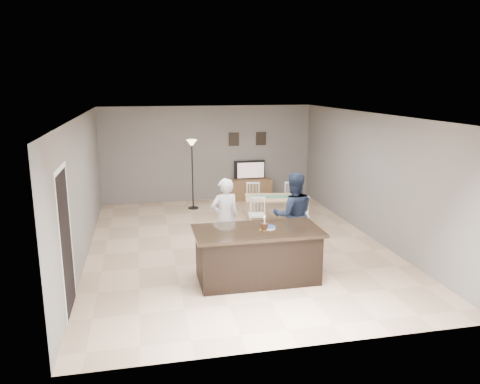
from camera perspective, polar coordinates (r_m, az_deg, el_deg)
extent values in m
plane|color=tan|center=(9.88, -0.47, -6.46)|extent=(8.00, 8.00, 0.00)
plane|color=slate|center=(13.40, -3.92, 4.67)|extent=(6.00, 0.00, 6.00)
plane|color=slate|center=(5.79, 7.52, -6.78)|extent=(6.00, 0.00, 6.00)
plane|color=slate|center=(9.40, -18.70, 0.38)|extent=(0.00, 8.00, 8.00)
plane|color=slate|center=(10.52, 15.75, 1.88)|extent=(0.00, 8.00, 8.00)
plane|color=white|center=(9.33, -0.50, 9.36)|extent=(8.00, 8.00, 0.00)
cube|color=black|center=(8.09, 2.10, -7.79)|extent=(2.00, 1.00, 0.85)
cube|color=black|center=(7.94, 2.13, -4.76)|extent=(2.15, 1.10, 0.05)
cube|color=brown|center=(13.59, 1.30, 0.31)|extent=(1.20, 0.40, 0.60)
imported|color=black|center=(13.54, 1.24, 2.70)|extent=(0.91, 0.12, 0.53)
plane|color=orange|center=(13.47, 1.32, 2.67)|extent=(0.78, 0.00, 0.78)
cube|color=black|center=(13.45, -0.75, 6.45)|extent=(0.30, 0.02, 0.38)
cube|color=black|center=(13.63, 2.57, 6.53)|extent=(0.30, 0.02, 0.38)
plane|color=black|center=(7.28, -20.42, -5.84)|extent=(0.00, 2.10, 2.10)
plane|color=white|center=(7.01, -21.10, 2.63)|extent=(0.00, 1.02, 1.02)
imported|color=silver|center=(9.05, -1.85, -3.15)|extent=(0.63, 0.47, 1.55)
imported|color=#182135|center=(9.07, 6.51, -2.82)|extent=(0.88, 0.72, 1.67)
cylinder|color=gold|center=(7.93, 3.00, -4.59)|extent=(0.16, 0.16, 0.00)
cylinder|color=#391B0F|center=(7.91, 3.00, -4.22)|extent=(0.12, 0.12, 0.11)
cylinder|color=white|center=(7.88, 3.01, -3.45)|extent=(0.02, 0.02, 0.12)
sphere|color=#FFBF4C|center=(7.86, 3.02, -2.98)|extent=(0.02, 0.02, 0.02)
cylinder|color=white|center=(7.99, 3.51, -4.42)|extent=(0.23, 0.23, 0.01)
cylinder|color=white|center=(7.99, 3.51, -4.35)|extent=(0.23, 0.23, 0.01)
cylinder|color=white|center=(7.98, 3.51, -4.27)|extent=(0.23, 0.23, 0.01)
cylinder|color=navy|center=(7.98, 3.51, -4.22)|extent=(0.24, 0.24, 0.00)
cube|color=tan|center=(11.19, 4.36, -0.68)|extent=(1.54, 1.03, 0.04)
cylinder|color=tan|center=(10.90, 1.18, -2.83)|extent=(0.05, 0.05, 0.63)
cylinder|color=tan|center=(11.68, 7.27, -1.85)|extent=(0.05, 0.05, 0.63)
cube|color=#467E5C|center=(11.18, 4.36, -0.57)|extent=(1.28, 0.52, 0.01)
cube|color=silver|center=(10.61, 2.10, -2.82)|extent=(0.43, 0.41, 0.04)
cylinder|color=silver|center=(10.52, 1.33, -4.13)|extent=(0.03, 0.03, 0.38)
cylinder|color=silver|center=(10.82, 2.83, -3.66)|extent=(0.03, 0.03, 0.38)
cube|color=silver|center=(10.34, 2.19, -0.69)|extent=(0.34, 0.08, 0.04)
cube|color=silver|center=(10.73, 7.32, -2.74)|extent=(0.43, 0.41, 0.04)
cylinder|color=silver|center=(10.63, 6.61, -4.04)|extent=(0.03, 0.03, 0.38)
cylinder|color=silver|center=(10.95, 7.95, -3.57)|extent=(0.03, 0.03, 0.38)
cube|color=silver|center=(10.46, 7.53, -0.63)|extent=(0.34, 0.08, 0.04)
cube|color=silver|center=(11.81, 1.64, -1.16)|extent=(0.43, 0.41, 0.04)
cylinder|color=silver|center=(12.01, 2.30, -1.95)|extent=(0.03, 0.03, 0.38)
cylinder|color=silver|center=(11.71, 0.94, -2.33)|extent=(0.03, 0.03, 0.38)
cube|color=silver|center=(11.86, 1.60, 1.11)|extent=(0.34, 0.08, 0.04)
cube|color=silver|center=(11.91, 6.33, -1.11)|extent=(0.43, 0.41, 0.04)
cylinder|color=silver|center=(12.12, 6.92, -1.89)|extent=(0.03, 0.03, 0.38)
cylinder|color=silver|center=(11.81, 5.69, -2.27)|extent=(0.03, 0.03, 0.38)
cube|color=silver|center=(11.97, 6.27, 1.14)|extent=(0.34, 0.08, 0.04)
cylinder|color=black|center=(12.75, -5.72, -1.93)|extent=(0.28, 0.28, 0.03)
cylinder|color=black|center=(12.55, -5.81, 1.88)|extent=(0.04, 0.04, 1.72)
cone|color=#F6D187|center=(12.41, -5.91, 5.95)|extent=(0.28, 0.28, 0.18)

